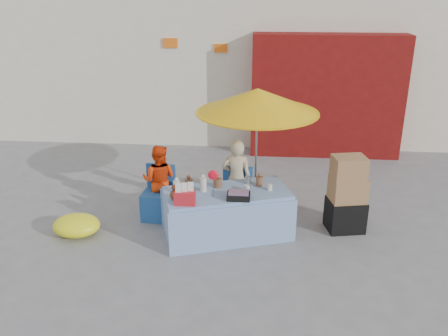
# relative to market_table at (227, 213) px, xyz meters

# --- Properties ---
(ground) EXTENTS (80.00, 80.00, 0.00)m
(ground) POSITION_rel_market_table_xyz_m (-0.35, -0.38, -0.37)
(ground) COLOR slate
(ground) RESTS_ON ground
(backdrop) EXTENTS (14.00, 8.00, 7.80)m
(backdrop) POSITION_rel_market_table_xyz_m (0.16, 7.14, 2.73)
(backdrop) COLOR silver
(backdrop) RESTS_ON ground
(market_table) EXTENTS (2.05, 1.42, 1.13)m
(market_table) POSITION_rel_market_table_xyz_m (0.00, 0.00, 0.00)
(market_table) COLOR #7D93C8
(market_table) RESTS_ON ground
(chair_left) EXTENTS (0.52, 0.51, 0.85)m
(chair_left) POSITION_rel_market_table_xyz_m (-1.14, 0.49, -0.11)
(chair_left) COLOR #21539A
(chair_left) RESTS_ON ground
(chair_right) EXTENTS (0.52, 0.51, 0.85)m
(chair_right) POSITION_rel_market_table_xyz_m (0.11, 0.49, -0.11)
(chair_right) COLOR #21539A
(chair_right) RESTS_ON ground
(vendor_orange) EXTENTS (0.61, 0.49, 1.19)m
(vendor_orange) POSITION_rel_market_table_xyz_m (-1.14, 0.62, 0.23)
(vendor_orange) COLOR red
(vendor_orange) RESTS_ON ground
(vendor_beige) EXTENTS (0.50, 0.35, 1.31)m
(vendor_beige) POSITION_rel_market_table_xyz_m (0.11, 0.62, 0.29)
(vendor_beige) COLOR #C1AE88
(vendor_beige) RESTS_ON ground
(umbrella) EXTENTS (1.90, 1.90, 2.09)m
(umbrella) POSITION_rel_market_table_xyz_m (0.41, 0.77, 1.52)
(umbrella) COLOR gray
(umbrella) RESTS_ON ground
(box_stack) EXTENTS (0.62, 0.54, 1.20)m
(box_stack) POSITION_rel_market_table_xyz_m (1.80, 0.33, 0.19)
(box_stack) COLOR black
(box_stack) RESTS_ON ground
(tarp_bundle) EXTENTS (0.80, 0.69, 0.32)m
(tarp_bundle) POSITION_rel_market_table_xyz_m (-2.26, -0.20, -0.21)
(tarp_bundle) COLOR yellow
(tarp_bundle) RESTS_ON ground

